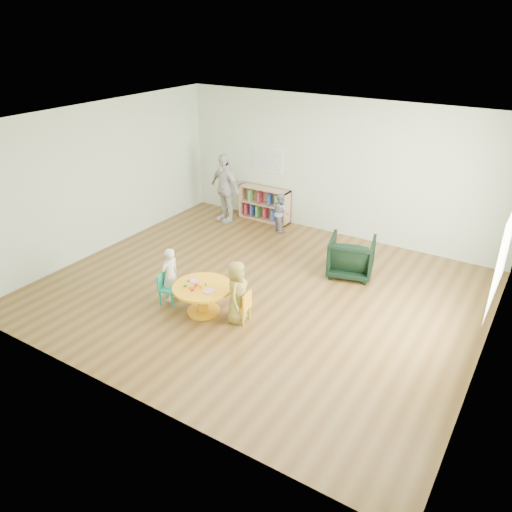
% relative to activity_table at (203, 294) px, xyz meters
% --- Properties ---
extents(room, '(7.10, 7.00, 2.80)m').
position_rel_activity_table_xyz_m(room, '(0.40, 1.00, 1.57)').
color(room, brown).
rests_on(room, ground).
extents(activity_table, '(0.92, 0.92, 0.51)m').
position_rel_activity_table_xyz_m(activity_table, '(0.00, 0.00, 0.00)').
color(activity_table, '#FFAF15').
rests_on(activity_table, ground).
extents(kid_chair_left, '(0.33, 0.33, 0.51)m').
position_rel_activity_table_xyz_m(kid_chair_left, '(-0.67, -0.07, -0.04)').
color(kid_chair_left, '#1C9D80').
rests_on(kid_chair_left, ground).
extents(kid_chair_right, '(0.30, 0.30, 0.50)m').
position_rel_activity_table_xyz_m(kid_chair_right, '(0.66, 0.11, -0.05)').
color(kid_chair_right, '#FFAF15').
rests_on(kid_chair_right, ground).
extents(bookshelf, '(1.20, 0.30, 0.75)m').
position_rel_activity_table_xyz_m(bookshelf, '(-1.23, 3.86, 0.05)').
color(bookshelf, tan).
rests_on(bookshelf, ground).
extents(alphabet_poster, '(0.74, 0.01, 0.54)m').
position_rel_activity_table_xyz_m(alphabet_poster, '(-1.21, 3.98, 1.03)').
color(alphabet_poster, white).
rests_on(alphabet_poster, ground).
extents(armchair, '(0.93, 0.95, 0.71)m').
position_rel_activity_table_xyz_m(armchair, '(1.46, 2.39, 0.04)').
color(armchair, black).
rests_on(armchair, ground).
extents(child_left, '(0.26, 0.36, 0.92)m').
position_rel_activity_table_xyz_m(child_left, '(-0.67, 0.02, 0.14)').
color(child_left, silver).
rests_on(child_left, ground).
extents(child_right, '(0.45, 0.56, 0.99)m').
position_rel_activity_table_xyz_m(child_right, '(0.58, 0.09, 0.18)').
color(child_right, yellow).
rests_on(child_right, ground).
extents(toddler, '(0.51, 0.49, 0.84)m').
position_rel_activity_table_xyz_m(toddler, '(-0.59, 3.46, 0.10)').
color(toddler, '#1A2641').
rests_on(toddler, ground).
extents(adult_caretaker, '(0.96, 0.61, 1.53)m').
position_rel_activity_table_xyz_m(adult_caretaker, '(-1.93, 3.32, 0.44)').
color(adult_caretaker, silver).
rests_on(adult_caretaker, ground).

